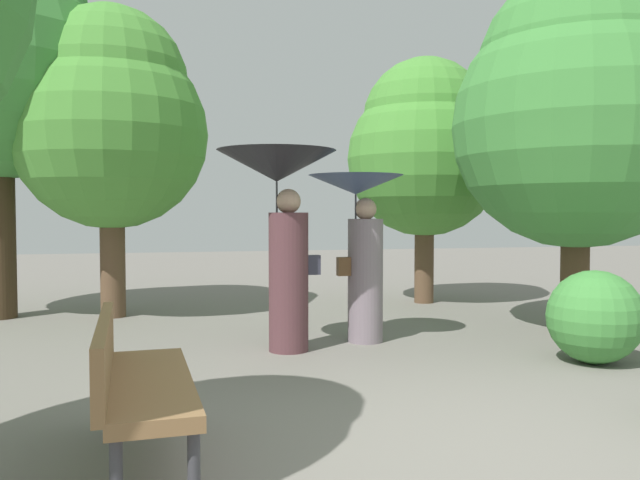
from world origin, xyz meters
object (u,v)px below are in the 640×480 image
at_px(park_bench, 135,377).
at_px(tree_mid_right, 425,147).
at_px(tree_near_right, 578,107).
at_px(person_left, 281,205).
at_px(person_right, 360,230).
at_px(tree_near_left, 111,117).

distance_m(park_bench, tree_mid_right, 7.30).
xyz_separation_m(tree_near_right, tree_mid_right, (-0.71, 2.79, -0.19)).
xyz_separation_m(person_left, tree_near_right, (3.51, 0.16, 1.15)).
bearing_deg(person_right, park_bench, 139.19).
xyz_separation_m(person_right, tree_near_right, (2.59, -0.10, 1.41)).
bearing_deg(person_left, tree_near_left, 30.11).
relative_size(park_bench, tree_near_left, 0.37).
xyz_separation_m(tree_near_left, tree_mid_right, (4.63, 0.29, -0.25)).
bearing_deg(person_right, tree_mid_right, -39.47).
bearing_deg(person_left, person_right, -78.29).
height_order(person_left, tree_near_right, tree_near_right).
distance_m(person_left, tree_mid_right, 4.18).
bearing_deg(tree_mid_right, tree_near_left, -176.48).
bearing_deg(tree_near_left, person_right, -41.10).
height_order(person_right, tree_near_left, tree_near_left).
bearing_deg(person_right, tree_near_right, -96.64).
bearing_deg(park_bench, person_left, -28.26).
xyz_separation_m(park_bench, tree_mid_right, (4.12, 5.71, 1.93)).
xyz_separation_m(person_left, tree_mid_right, (2.81, 2.95, 0.96)).
bearing_deg(tree_near_right, park_bench, -148.83).
height_order(park_bench, tree_mid_right, tree_mid_right).
height_order(person_right, tree_mid_right, tree_mid_right).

